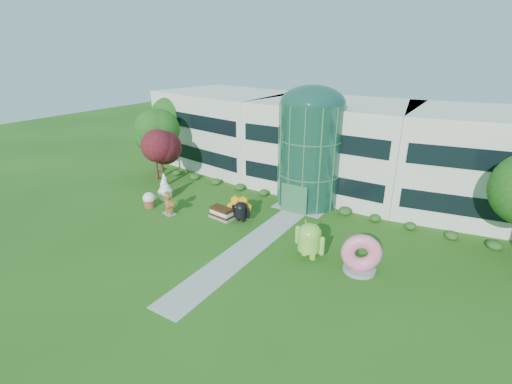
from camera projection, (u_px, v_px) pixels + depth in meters
The scene contains 14 objects.
ground at pixel (239, 255), 27.83m from camera, with size 140.00×140.00×0.00m, color #215114.
building at pixel (333, 145), 40.31m from camera, with size 46.00×15.00×9.30m, color beige, non-canonical shape.
atrium at pixel (310, 155), 35.50m from camera, with size 6.00×6.00×9.80m, color #194738.
walkway at pixel (254, 243), 29.40m from camera, with size 2.40×20.00×0.04m, color #9E9E93.
tree_red at pixel (161, 161), 40.36m from camera, with size 4.00×4.00×6.00m, color #3F0C14, non-canonical shape.
trees_backdrop at pixel (314, 160), 36.54m from camera, with size 52.00×8.00×8.40m, color #134912, non-canonical shape.
android_green at pixel (310, 238), 27.01m from camera, with size 2.79×1.86×3.16m, color #7DBD3C, non-canonical shape.
android_black at pixel (241, 210), 32.89m from camera, with size 1.88×1.26×2.13m, color black, non-canonical shape.
donut at pixel (361, 253), 25.31m from camera, with size 2.79×1.34×2.90m, color #DF5473, non-canonical shape.
gingerbread at pixel (168, 203), 34.27m from camera, with size 2.45×0.94×2.27m, color brown, non-canonical shape.
ice_cream_sandwich at pixel (222, 213), 33.61m from camera, with size 2.34×1.17×1.04m, color black, non-canonical shape.
honeycomb at pixel (239, 208), 33.64m from camera, with size 2.40×0.86×1.89m, color #FFA419, non-canonical shape.
froyo at pixel (165, 186), 37.69m from camera, with size 1.59×1.59×2.72m, color white, non-canonical shape.
cupcake at pixel (149, 200), 35.84m from camera, with size 1.29×1.29×1.55m, color white, non-canonical shape.
Camera 1 is at (13.98, -19.80, 14.52)m, focal length 26.00 mm.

